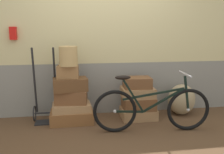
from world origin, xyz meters
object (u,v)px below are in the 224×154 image
at_px(suitcase_2, 71,97).
at_px(suitcase_3, 70,84).
at_px(luggage_trolley, 46,103).
at_px(suitcase_4, 68,72).
at_px(burlap_sack, 181,99).
at_px(suitcase_1, 72,107).
at_px(suitcase_0, 72,117).
at_px(suitcase_8, 137,83).
at_px(suitcase_7, 138,92).
at_px(suitcase_6, 139,103).
at_px(bicycle, 151,109).
at_px(suitcase_5, 138,113).
at_px(wicker_basket, 68,56).

relative_size(suitcase_2, suitcase_3, 0.94).
distance_m(suitcase_2, suitcase_3, 0.20).
bearing_deg(suitcase_3, luggage_trolley, 158.69).
height_order(suitcase_4, luggage_trolley, luggage_trolley).
bearing_deg(burlap_sack, suitcase_1, -177.06).
xyz_separation_m(suitcase_1, suitcase_2, (0.00, 0.03, 0.16)).
relative_size(suitcase_3, suitcase_4, 1.62).
bearing_deg(suitcase_0, suitcase_3, 105.22).
bearing_deg(suitcase_1, suitcase_8, -2.57).
xyz_separation_m(suitcase_0, suitcase_7, (1.07, 0.04, 0.34)).
bearing_deg(suitcase_6, bicycle, -84.14).
bearing_deg(luggage_trolley, suitcase_5, -3.79).
xyz_separation_m(suitcase_6, suitcase_7, (-0.02, 0.00, 0.18)).
xyz_separation_m(suitcase_3, suitcase_5, (1.09, 0.01, -0.53)).
height_order(suitcase_4, burlap_sack, suitcase_4).
bearing_deg(suitcase_8, suitcase_0, -176.07).
xyz_separation_m(suitcase_3, wicker_basket, (-0.01, -0.02, 0.44)).
bearing_deg(suitcase_7, wicker_basket, -178.41).
height_order(suitcase_7, luggage_trolley, luggage_trolley).
xyz_separation_m(suitcase_4, suitcase_5, (1.12, -0.00, -0.72)).
bearing_deg(suitcase_8, burlap_sack, 8.30).
bearing_deg(luggage_trolley, suitcase_2, -14.03).
bearing_deg(suitcase_3, suitcase_1, -69.67).
relative_size(suitcase_4, suitcase_7, 0.61).
relative_size(suitcase_6, burlap_sack, 0.96).
xyz_separation_m(suitcase_6, bicycle, (0.05, -0.54, 0.07)).
xyz_separation_m(suitcase_8, luggage_trolley, (-1.46, 0.11, -0.31)).
xyz_separation_m(wicker_basket, burlap_sack, (1.89, 0.09, -0.79)).
bearing_deg(suitcase_2, suitcase_3, -133.20).
bearing_deg(suitcase_4, suitcase_0, -43.31).
bearing_deg(wicker_basket, suitcase_3, 48.44).
height_order(suitcase_6, burlap_sack, burlap_sack).
xyz_separation_m(suitcase_2, suitcase_7, (1.07, 0.00, 0.03)).
height_order(suitcase_2, suitcase_4, suitcase_4).
height_order(suitcase_5, suitcase_7, suitcase_7).
bearing_deg(burlap_sack, suitcase_3, -177.63).
bearing_deg(burlap_sack, suitcase_7, -175.04).
bearing_deg(suitcase_5, suitcase_0, -178.20).
height_order(suitcase_4, wicker_basket, wicker_basket).
distance_m(suitcase_8, wicker_basket, 1.16).
bearing_deg(suitcase_3, suitcase_8, -6.13).
distance_m(suitcase_5, suitcase_7, 0.36).
distance_m(suitcase_2, suitcase_8, 1.07).
distance_m(suitcase_4, suitcase_7, 1.17).
bearing_deg(wicker_basket, suitcase_5, 1.34).
height_order(suitcase_2, bicycle, bicycle).
bearing_deg(suitcase_5, suitcase_1, -178.92).
xyz_separation_m(suitcase_2, suitcase_3, (-0.01, -0.01, 0.20)).
bearing_deg(bicycle, burlap_sack, 39.72).
height_order(suitcase_5, luggage_trolley, luggage_trolley).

